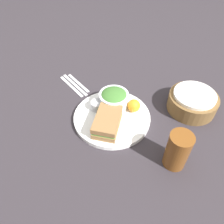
{
  "coord_description": "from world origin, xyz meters",
  "views": [
    {
      "loc": [
        0.53,
        -0.11,
        0.6
      ],
      "look_at": [
        0.0,
        0.0,
        0.04
      ],
      "focal_mm": 35.0,
      "sensor_mm": 36.0,
      "label": 1
    }
  ],
  "objects_px": {
    "bread_basket": "(192,102)",
    "knife": "(75,84)",
    "drink_glass": "(178,150)",
    "sandwich": "(107,122)",
    "salad_bowl": "(114,98)",
    "dressing_cup": "(97,105)",
    "fork": "(71,86)",
    "plate": "(112,117)",
    "spoon": "(78,83)"
  },
  "relations": [
    {
      "from": "salad_bowl",
      "to": "dressing_cup",
      "type": "relative_size",
      "value": 2.32
    },
    {
      "from": "dressing_cup",
      "to": "spoon",
      "type": "bearing_deg",
      "value": -163.66
    },
    {
      "from": "sandwich",
      "to": "spoon",
      "type": "distance_m",
      "value": 0.29
    },
    {
      "from": "salad_bowl",
      "to": "spoon",
      "type": "xyz_separation_m",
      "value": [
        -0.18,
        -0.12,
        -0.05
      ]
    },
    {
      "from": "fork",
      "to": "knife",
      "type": "relative_size",
      "value": 0.95
    },
    {
      "from": "drink_glass",
      "to": "bread_basket",
      "type": "relative_size",
      "value": 0.72
    },
    {
      "from": "plate",
      "to": "knife",
      "type": "distance_m",
      "value": 0.26
    },
    {
      "from": "salad_bowl",
      "to": "spoon",
      "type": "bearing_deg",
      "value": -146.4
    },
    {
      "from": "plate",
      "to": "sandwich",
      "type": "bearing_deg",
      "value": -29.02
    },
    {
      "from": "knife",
      "to": "fork",
      "type": "bearing_deg",
      "value": 90.0
    },
    {
      "from": "salad_bowl",
      "to": "dressing_cup",
      "type": "bearing_deg",
      "value": -82.96
    },
    {
      "from": "salad_bowl",
      "to": "bread_basket",
      "type": "height_order",
      "value": "salad_bowl"
    },
    {
      "from": "plate",
      "to": "salad_bowl",
      "type": "distance_m",
      "value": 0.07
    },
    {
      "from": "sandwich",
      "to": "salad_bowl",
      "type": "height_order",
      "value": "salad_bowl"
    },
    {
      "from": "salad_bowl",
      "to": "fork",
      "type": "height_order",
      "value": "salad_bowl"
    },
    {
      "from": "fork",
      "to": "knife",
      "type": "distance_m",
      "value": 0.02
    },
    {
      "from": "bread_basket",
      "to": "fork",
      "type": "distance_m",
      "value": 0.5
    },
    {
      "from": "drink_glass",
      "to": "knife",
      "type": "relative_size",
      "value": 0.73
    },
    {
      "from": "plate",
      "to": "fork",
      "type": "bearing_deg",
      "value": -148.73
    },
    {
      "from": "salad_bowl",
      "to": "dressing_cup",
      "type": "distance_m",
      "value": 0.07
    },
    {
      "from": "dressing_cup",
      "to": "bread_basket",
      "type": "bearing_deg",
      "value": 80.98
    },
    {
      "from": "bread_basket",
      "to": "fork",
      "type": "relative_size",
      "value": 1.06
    },
    {
      "from": "drink_glass",
      "to": "knife",
      "type": "bearing_deg",
      "value": -149.07
    },
    {
      "from": "fork",
      "to": "salad_bowl",
      "type": "bearing_deg",
      "value": -164.42
    },
    {
      "from": "bread_basket",
      "to": "spoon",
      "type": "relative_size",
      "value": 1.18
    },
    {
      "from": "sandwich",
      "to": "spoon",
      "type": "xyz_separation_m",
      "value": [
        -0.28,
        -0.08,
        -0.04
      ]
    },
    {
      "from": "dressing_cup",
      "to": "fork",
      "type": "relative_size",
      "value": 0.28
    },
    {
      "from": "salad_bowl",
      "to": "dressing_cup",
      "type": "xyz_separation_m",
      "value": [
        0.01,
        -0.06,
        -0.02
      ]
    },
    {
      "from": "drink_glass",
      "to": "sandwich",
      "type": "bearing_deg",
      "value": -134.27
    },
    {
      "from": "plate",
      "to": "bread_basket",
      "type": "distance_m",
      "value": 0.31
    },
    {
      "from": "knife",
      "to": "plate",
      "type": "bearing_deg",
      "value": 180.0
    },
    {
      "from": "plate",
      "to": "salad_bowl",
      "type": "xyz_separation_m",
      "value": [
        -0.06,
        0.02,
        0.04
      ]
    },
    {
      "from": "salad_bowl",
      "to": "bread_basket",
      "type": "bearing_deg",
      "value": 77.49
    },
    {
      "from": "bread_basket",
      "to": "knife",
      "type": "relative_size",
      "value": 1.01
    },
    {
      "from": "plate",
      "to": "sandwich",
      "type": "xyz_separation_m",
      "value": [
        0.05,
        -0.03,
        0.03
      ]
    },
    {
      "from": "plate",
      "to": "spoon",
      "type": "bearing_deg",
      "value": -156.78
    },
    {
      "from": "sandwich",
      "to": "drink_glass",
      "type": "bearing_deg",
      "value": 45.73
    },
    {
      "from": "salad_bowl",
      "to": "knife",
      "type": "distance_m",
      "value": 0.22
    },
    {
      "from": "plate",
      "to": "salad_bowl",
      "type": "bearing_deg",
      "value": 161.26
    },
    {
      "from": "dressing_cup",
      "to": "spoon",
      "type": "xyz_separation_m",
      "value": [
        -0.19,
        -0.06,
        -0.03
      ]
    },
    {
      "from": "drink_glass",
      "to": "knife",
      "type": "distance_m",
      "value": 0.52
    },
    {
      "from": "knife",
      "to": "sandwich",
      "type": "bearing_deg",
      "value": 171.16
    },
    {
      "from": "plate",
      "to": "drink_glass",
      "type": "height_order",
      "value": "drink_glass"
    },
    {
      "from": "drink_glass",
      "to": "fork",
      "type": "height_order",
      "value": "drink_glass"
    },
    {
      "from": "salad_bowl",
      "to": "knife",
      "type": "height_order",
      "value": "salad_bowl"
    },
    {
      "from": "drink_glass",
      "to": "plate",
      "type": "bearing_deg",
      "value": -145.51
    },
    {
      "from": "plate",
      "to": "sandwich",
      "type": "distance_m",
      "value": 0.06
    },
    {
      "from": "bread_basket",
      "to": "knife",
      "type": "bearing_deg",
      "value": -119.07
    },
    {
      "from": "salad_bowl",
      "to": "drink_glass",
      "type": "bearing_deg",
      "value": 25.61
    },
    {
      "from": "plate",
      "to": "dressing_cup",
      "type": "height_order",
      "value": "dressing_cup"
    }
  ]
}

